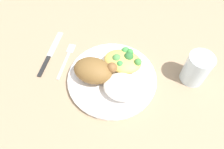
{
  "coord_description": "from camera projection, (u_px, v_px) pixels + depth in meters",
  "views": [
    {
      "loc": [
        0.09,
        -0.3,
        0.5
      ],
      "look_at": [
        0.0,
        0.0,
        0.03
      ],
      "focal_mm": 32.15,
      "sensor_mm": 36.0,
      "label": 1
    }
  ],
  "objects": [
    {
      "name": "ground_plane",
      "position": [
        112.0,
        80.0,
        0.6
      ],
      "size": [
        2.0,
        2.0,
        0.0
      ],
      "primitive_type": "plane",
      "color": "#977D5F"
    },
    {
      "name": "plate",
      "position": [
        112.0,
        78.0,
        0.59
      ],
      "size": [
        0.26,
        0.26,
        0.02
      ],
      "color": "white",
      "rests_on": "ground_plane"
    },
    {
      "name": "roasted_chicken",
      "position": [
        94.0,
        70.0,
        0.55
      ],
      "size": [
        0.12,
        0.08,
        0.06
      ],
      "color": "brown",
      "rests_on": "plate"
    },
    {
      "name": "rice_pile",
      "position": [
        122.0,
        87.0,
        0.54
      ],
      "size": [
        0.1,
        0.09,
        0.04
      ],
      "primitive_type": "ellipsoid",
      "color": "silver",
      "rests_on": "plate"
    },
    {
      "name": "mac_cheese_with_broccoli",
      "position": [
        123.0,
        60.0,
        0.59
      ],
      "size": [
        0.11,
        0.09,
        0.04
      ],
      "color": "#E2B652",
      "rests_on": "plate"
    },
    {
      "name": "fork",
      "position": [
        67.0,
        58.0,
        0.64
      ],
      "size": [
        0.03,
        0.14,
        0.01
      ],
      "color": "#B2B2B7",
      "rests_on": "ground_plane"
    },
    {
      "name": "knife",
      "position": [
        49.0,
        56.0,
        0.64
      ],
      "size": [
        0.03,
        0.19,
        0.01
      ],
      "color": "black",
      "rests_on": "ground_plane"
    },
    {
      "name": "water_glass",
      "position": [
        196.0,
        69.0,
        0.56
      ],
      "size": [
        0.07,
        0.07,
        0.1
      ],
      "primitive_type": "cylinder",
      "color": "silver",
      "rests_on": "ground_plane"
    }
  ]
}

